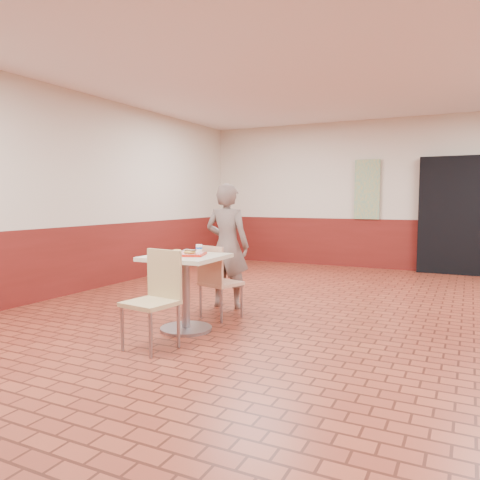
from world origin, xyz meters
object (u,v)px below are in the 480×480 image
at_px(paper_cup, 199,248).
at_px(customer, 227,246).
at_px(chair_main_back, 217,278).
at_px(main_table, 186,280).
at_px(long_john_donut, 190,252).
at_px(chair_main_front, 156,294).
at_px(ring_donut, 177,251).
at_px(serving_tray, 185,254).

bearing_deg(paper_cup, customer, 101.21).
xyz_separation_m(chair_main_back, customer, (-0.16, 0.58, 0.32)).
height_order(chair_main_back, paper_cup, paper_cup).
height_order(main_table, chair_main_back, chair_main_back).
xyz_separation_m(main_table, customer, (-0.10, 1.14, 0.26)).
xyz_separation_m(main_table, long_john_donut, (0.09, -0.06, 0.31)).
height_order(main_table, long_john_donut, long_john_donut).
xyz_separation_m(chair_main_front, ring_donut, (-0.18, 0.63, 0.34)).
xyz_separation_m(ring_donut, long_john_donut, (0.21, -0.08, 0.01)).
bearing_deg(serving_tray, customer, 95.02).
bearing_deg(chair_main_front, main_table, 104.12).
distance_m(chair_main_back, serving_tray, 0.66).
xyz_separation_m(chair_main_back, ring_donut, (-0.18, -0.54, 0.37)).
xyz_separation_m(chair_main_back, long_john_donut, (0.03, -0.62, 0.37)).
height_order(serving_tray, long_john_donut, long_john_donut).
bearing_deg(paper_cup, chair_main_front, -93.31).
relative_size(chair_main_front, chair_main_back, 1.06).
bearing_deg(main_table, serving_tray, 0.00).
xyz_separation_m(customer, paper_cup, (0.21, -1.04, 0.08)).
bearing_deg(chair_main_front, chair_main_back, 98.18).
height_order(main_table, chair_main_front, chair_main_front).
relative_size(customer, serving_tray, 3.96).
distance_m(chair_main_back, long_john_donut, 0.73).
relative_size(chair_main_front, ring_donut, 10.07).
bearing_deg(long_john_donut, main_table, 147.81).
distance_m(ring_donut, paper_cup, 0.24).
distance_m(chair_main_back, paper_cup, 0.61).
bearing_deg(serving_tray, chair_main_front, -84.10).
height_order(chair_main_back, serving_tray, chair_main_back).
relative_size(chair_main_back, customer, 0.54).
height_order(chair_main_back, long_john_donut, long_john_donut).
height_order(chair_main_back, ring_donut, chair_main_back).
relative_size(serving_tray, long_john_donut, 2.53).
distance_m(serving_tray, paper_cup, 0.16).
xyz_separation_m(chair_main_front, chair_main_back, (0.00, 1.18, -0.03)).
height_order(serving_tray, ring_donut, ring_donut).
height_order(serving_tray, paper_cup, paper_cup).
height_order(chair_main_front, chair_main_back, chair_main_front).
relative_size(main_table, chair_main_back, 0.93).
bearing_deg(customer, chair_main_front, 91.98).
xyz_separation_m(main_table, ring_donut, (-0.12, 0.02, 0.30)).
bearing_deg(chair_main_front, serving_tray, 104.12).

